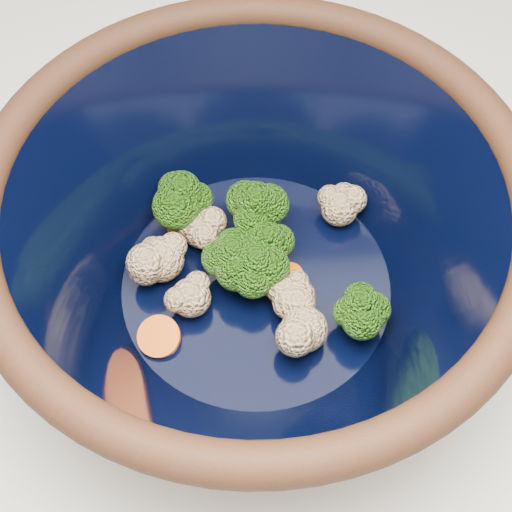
# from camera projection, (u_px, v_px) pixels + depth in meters

# --- Properties ---
(counter) EXTENTS (1.20, 1.20, 0.90)m
(counter) POSITION_uv_depth(u_px,v_px,m) (221.00, 507.00, 0.91)
(counter) COLOR white
(counter) RESTS_ON ground
(mixing_bowl) EXTENTS (0.45, 0.45, 0.16)m
(mixing_bowl) POSITION_uv_depth(u_px,v_px,m) (256.00, 244.00, 0.48)
(mixing_bowl) COLOR black
(mixing_bowl) RESTS_ON counter
(vegetable_pile) EXTENTS (0.18, 0.15, 0.06)m
(vegetable_pile) POSITION_uv_depth(u_px,v_px,m) (246.00, 252.00, 0.51)
(vegetable_pile) COLOR #608442
(vegetable_pile) RESTS_ON mixing_bowl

